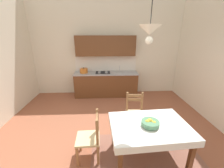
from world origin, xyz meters
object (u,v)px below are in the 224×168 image
object	(u,v)px
dining_chair_kitchen_side	(135,113)
dining_table	(149,130)
dining_chair_tv_side	(90,138)
kitchen_cabinetry	(106,73)
fruit_bowl	(150,123)
pendant_lamp	(150,31)

from	to	relation	value
dining_chair_kitchen_side	dining_table	bearing A→B (deg)	-85.74
dining_chair_tv_side	dining_chair_kitchen_side	bearing A→B (deg)	39.39
kitchen_cabinetry	fruit_bowl	bearing A→B (deg)	-76.74
dining_chair_kitchen_side	dining_chair_tv_side	bearing A→B (deg)	-140.61
kitchen_cabinetry	dining_chair_tv_side	bearing A→B (deg)	-95.82
fruit_bowl	dining_table	bearing A→B (deg)	78.47
pendant_lamp	kitchen_cabinetry	bearing A→B (deg)	101.61
dining_chair_tv_side	dining_chair_kitchen_side	size ratio (longest dim) A/B	1.00
dining_chair_kitchen_side	pendant_lamp	bearing A→B (deg)	-93.63
fruit_bowl	pendant_lamp	bearing A→B (deg)	143.66
dining_chair_kitchen_side	fruit_bowl	size ratio (longest dim) A/B	3.10
dining_chair_kitchen_side	fruit_bowl	distance (m)	1.01
dining_chair_kitchen_side	pendant_lamp	world-z (taller)	pendant_lamp
kitchen_cabinetry	dining_table	distance (m)	3.17
dining_table	pendant_lamp	bearing A→B (deg)	164.08
kitchen_cabinetry	pendant_lamp	bearing A→B (deg)	-78.39
dining_table	fruit_bowl	bearing A→B (deg)	-101.53
kitchen_cabinetry	dining_chair_tv_side	size ratio (longest dim) A/B	2.51
dining_table	dining_chair_kitchen_side	bearing A→B (deg)	94.26
dining_chair_tv_side	kitchen_cabinetry	bearing A→B (deg)	84.18
dining_table	fruit_bowl	xyz separation A→B (m)	(-0.01, -0.05, 0.19)
kitchen_cabinetry	dining_chair_kitchen_side	size ratio (longest dim) A/B	2.51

